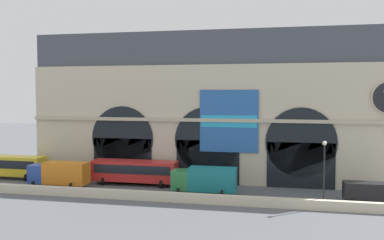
% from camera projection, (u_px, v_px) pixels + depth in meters
% --- Properties ---
extents(ground_plane, '(200.00, 200.00, 0.00)m').
position_uv_depth(ground_plane, '(200.00, 193.00, 49.47)').
color(ground_plane, '#54565B').
extents(quay_parapet_wall, '(90.00, 0.70, 1.02)m').
position_uv_depth(quay_parapet_wall, '(192.00, 198.00, 44.89)').
color(quay_parapet_wall, beige).
rests_on(quay_parapet_wall, ground).
extents(station_building, '(48.91, 6.18, 19.90)m').
position_uv_depth(station_building, '(212.00, 108.00, 56.57)').
color(station_building, beige).
rests_on(station_building, ground).
extents(bus_westmost, '(11.00, 3.25, 3.10)m').
position_uv_depth(bus_westmost, '(6.00, 165.00, 57.93)').
color(bus_westmost, gold).
rests_on(bus_westmost, ground).
extents(box_truck_west, '(7.50, 2.91, 3.12)m').
position_uv_depth(box_truck_west, '(60.00, 173.00, 52.69)').
color(box_truck_west, '#28479E').
rests_on(box_truck_west, ground).
extents(bus_midwest, '(11.00, 3.25, 3.10)m').
position_uv_depth(bus_midwest, '(135.00, 171.00, 53.83)').
color(bus_midwest, red).
rests_on(bus_midwest, ground).
extents(box_truck_center, '(7.50, 2.91, 3.12)m').
position_uv_depth(box_truck_center, '(205.00, 180.00, 48.85)').
color(box_truck_center, '#2D7A42').
rests_on(box_truck_center, ground).
extents(van_east, '(5.20, 2.48, 2.20)m').
position_uv_depth(van_east, '(369.00, 191.00, 44.85)').
color(van_east, black).
rests_on(van_east, ground).
extents(street_lamp_quayside, '(0.44, 0.44, 6.90)m').
position_uv_depth(street_lamp_quayside, '(324.00, 165.00, 42.61)').
color(street_lamp_quayside, black).
rests_on(street_lamp_quayside, ground).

